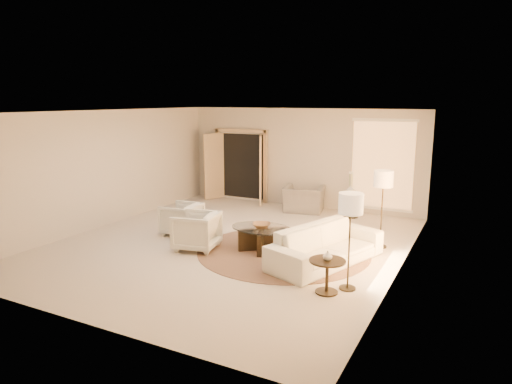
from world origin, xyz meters
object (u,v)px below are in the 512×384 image
at_px(sofa, 326,245).
at_px(bowl, 262,225).
at_px(end_table, 327,270).
at_px(accent_chair, 304,195).
at_px(side_table, 350,203).
at_px(coffee_table, 262,236).
at_px(floor_lamp_near, 383,182).
at_px(side_vase, 351,189).
at_px(armchair_right, 196,229).
at_px(floor_lamp_far, 351,208).
at_px(end_vase, 328,256).
at_px(armchair_left, 181,217).

relative_size(sofa, bowl, 6.55).
xyz_separation_m(sofa, end_table, (0.45, -1.28, 0.02)).
distance_m(accent_chair, side_table, 1.31).
height_order(accent_chair, coffee_table, accent_chair).
bearing_deg(floor_lamp_near, side_table, 120.10).
bearing_deg(side_vase, armchair_right, -117.52).
height_order(armchair_right, bowl, armchair_right).
bearing_deg(coffee_table, floor_lamp_far, -27.77).
distance_m(armchair_right, end_table, 3.22).
bearing_deg(end_vase, armchair_right, 164.40).
relative_size(end_table, floor_lamp_near, 0.36).
relative_size(side_table, bowl, 1.70).
height_order(sofa, floor_lamp_far, floor_lamp_far).
relative_size(coffee_table, side_vase, 7.24).
distance_m(bowl, end_vase, 2.35).
bearing_deg(side_vase, floor_lamp_far, -74.69).
distance_m(coffee_table, side_table, 3.58).
bearing_deg(side_table, end_table, -78.44).
height_order(armchair_right, side_vase, armchair_right).
bearing_deg(bowl, side_vase, 75.87).
height_order(sofa, bowl, sofa).
xyz_separation_m(end_vase, side_vase, (-1.00, 4.89, 0.12)).
bearing_deg(coffee_table, side_table, 75.87).
height_order(end_table, bowl, bowl).
bearing_deg(sofa, armchair_left, 104.87).
bearing_deg(floor_lamp_near, floor_lamp_far, -90.00).
xyz_separation_m(end_table, side_vase, (-1.00, 4.89, 0.36)).
xyz_separation_m(accent_chair, end_vase, (2.31, -4.88, 0.15)).
height_order(sofa, armchair_right, armchair_right).
bearing_deg(floor_lamp_near, end_table, -95.40).
xyz_separation_m(armchair_right, floor_lamp_near, (3.35, 1.86, 0.96)).
relative_size(side_table, side_vase, 2.90).
relative_size(armchair_right, side_vase, 3.88).
bearing_deg(armchair_right, sofa, 87.23).
relative_size(armchair_right, accent_chair, 0.79).
bearing_deg(floor_lamp_near, end_vase, -95.40).
bearing_deg(armchair_left, accent_chair, 149.58).
height_order(coffee_table, bowl, bowl).
relative_size(floor_lamp_near, bowl, 4.35).
height_order(floor_lamp_near, floor_lamp_far, floor_lamp_near).
bearing_deg(coffee_table, end_vase, -37.17).
distance_m(floor_lamp_far, side_vase, 4.80).
relative_size(side_table, floor_lamp_far, 0.40).
relative_size(armchair_left, armchair_right, 0.93).
relative_size(sofa, side_table, 3.84).
height_order(accent_chair, side_vase, accent_chair).
distance_m(armchair_left, end_table, 4.30).
distance_m(sofa, armchair_left, 3.57).
bearing_deg(bowl, armchair_left, 175.67).
distance_m(floor_lamp_near, floor_lamp_far, 2.42).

